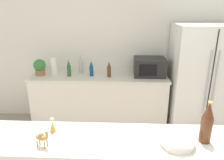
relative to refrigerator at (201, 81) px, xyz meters
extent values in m
cube|color=white|center=(-1.27, 0.41, 0.43)|extent=(8.00, 0.06, 2.55)
cube|color=silver|center=(-1.57, 0.08, -0.42)|extent=(2.11, 0.60, 0.85)
cube|color=silver|center=(-1.57, 0.08, 0.02)|extent=(2.14, 0.63, 0.03)
cube|color=white|center=(0.00, 0.00, 0.00)|extent=(0.91, 0.72, 1.69)
cube|color=black|center=(0.00, -0.36, 0.00)|extent=(0.01, 0.01, 1.62)
cylinder|color=#B2B5BA|center=(-0.05, -0.38, 0.08)|extent=(0.02, 0.02, 0.93)
cylinder|color=#B2B5BA|center=(0.05, -0.38, 0.08)|extent=(0.02, 0.02, 0.93)
cube|color=silver|center=(-1.34, -1.80, 0.13)|extent=(1.96, 0.46, 0.03)
cylinder|color=#9E6B47|center=(-2.50, 0.05, 0.09)|extent=(0.15, 0.15, 0.09)
sphere|color=#387F3D|center=(-2.50, 0.05, 0.20)|extent=(0.19, 0.19, 0.19)
cylinder|color=white|center=(-2.27, 0.06, 0.18)|extent=(0.11, 0.11, 0.27)
cube|color=black|center=(-0.78, 0.10, 0.18)|extent=(0.48, 0.36, 0.28)
cube|color=black|center=(-0.82, -0.09, 0.18)|extent=(0.26, 0.01, 0.17)
cylinder|color=#2D6033|center=(-2.03, 0.01, 0.12)|extent=(0.06, 0.06, 0.16)
cone|color=#2D6033|center=(-2.03, 0.01, 0.25)|extent=(0.06, 0.06, 0.09)
cylinder|color=gold|center=(-2.03, 0.01, 0.30)|extent=(0.02, 0.02, 0.01)
cylinder|color=brown|center=(-1.41, 0.00, 0.12)|extent=(0.06, 0.06, 0.15)
cone|color=brown|center=(-1.41, 0.00, 0.24)|extent=(0.06, 0.06, 0.09)
cylinder|color=gold|center=(-1.41, 0.00, 0.29)|extent=(0.02, 0.02, 0.01)
cylinder|color=navy|center=(-1.68, 0.03, 0.12)|extent=(0.06, 0.06, 0.15)
cone|color=navy|center=(-1.68, 0.03, 0.24)|extent=(0.06, 0.06, 0.09)
cylinder|color=gold|center=(-1.68, 0.03, 0.28)|extent=(0.02, 0.02, 0.01)
cylinder|color=#B2B7BC|center=(-1.87, 0.17, 0.13)|extent=(0.07, 0.07, 0.18)
cone|color=#B2B7BC|center=(-1.87, 0.17, 0.27)|extent=(0.07, 0.07, 0.10)
cylinder|color=gold|center=(-1.87, 0.17, 0.33)|extent=(0.02, 0.02, 0.01)
cylinder|color=#562D19|center=(-0.60, -1.80, 0.25)|extent=(0.08, 0.08, 0.20)
cone|color=#562D19|center=(-0.60, -1.80, 0.41)|extent=(0.08, 0.08, 0.11)
cylinder|color=gold|center=(-0.60, -1.80, 0.47)|extent=(0.03, 0.03, 0.01)
cylinder|color=white|center=(-0.81, -1.85, 0.18)|extent=(0.24, 0.24, 0.05)
torus|color=white|center=(-0.81, -1.85, 0.20)|extent=(0.26, 0.26, 0.02)
ellipsoid|color=#A87F4C|center=(-1.77, -1.91, 0.23)|extent=(0.11, 0.07, 0.05)
sphere|color=#A87F4C|center=(-1.77, -1.91, 0.25)|extent=(0.04, 0.04, 0.04)
cylinder|color=#A87F4C|center=(-1.73, -1.92, 0.25)|extent=(0.02, 0.02, 0.05)
sphere|color=#A87F4C|center=(-1.73, -1.92, 0.28)|extent=(0.03, 0.03, 0.03)
cylinder|color=#A87F4C|center=(-1.74, -1.91, 0.18)|extent=(0.01, 0.01, 0.05)
cylinder|color=#A87F4C|center=(-1.75, -1.93, 0.18)|extent=(0.01, 0.01, 0.05)
cylinder|color=#A87F4C|center=(-1.80, -1.89, 0.18)|extent=(0.01, 0.01, 0.05)
cylinder|color=#A87F4C|center=(-1.81, -1.92, 0.18)|extent=(0.01, 0.01, 0.05)
cone|color=#B28933|center=(-1.75, -1.72, 0.20)|extent=(0.05, 0.05, 0.09)
sphere|color=tan|center=(-1.75, -1.72, 0.26)|extent=(0.03, 0.03, 0.03)
camera|label=1|loc=(-1.22, -3.20, 1.11)|focal=35.00mm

